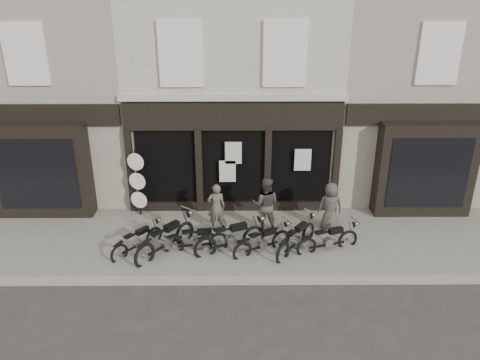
{
  "coord_description": "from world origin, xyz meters",
  "views": [
    {
      "loc": [
        0.12,
        -11.72,
        7.36
      ],
      "look_at": [
        0.21,
        1.6,
        1.78
      ],
      "focal_mm": 35.0,
      "sensor_mm": 36.0,
      "label": 1
    }
  ],
  "objects_px": {
    "man_centre": "(265,204)",
    "motorcycle_5": "(296,240)",
    "motorcycle_3": "(231,240)",
    "man_left": "(216,207)",
    "advert_sign_post": "(138,186)",
    "motorcycle_4": "(263,243)",
    "motorcycle_6": "(328,242)",
    "motorcycle_1": "(166,241)",
    "man_right": "(330,206)",
    "motorcycle_2": "(197,242)",
    "motorcycle_0": "(138,243)"
  },
  "relations": [
    {
      "from": "motorcycle_5",
      "to": "advert_sign_post",
      "type": "relative_size",
      "value": 0.75
    },
    {
      "from": "motorcycle_2",
      "to": "motorcycle_4",
      "type": "height_order",
      "value": "motorcycle_4"
    },
    {
      "from": "motorcycle_2",
      "to": "motorcycle_4",
      "type": "relative_size",
      "value": 1.1
    },
    {
      "from": "motorcycle_1",
      "to": "motorcycle_4",
      "type": "bearing_deg",
      "value": -52.14
    },
    {
      "from": "motorcycle_4",
      "to": "motorcycle_5",
      "type": "xyz_separation_m",
      "value": [
        1.0,
        0.12,
        0.03
      ]
    },
    {
      "from": "motorcycle_1",
      "to": "motorcycle_3",
      "type": "relative_size",
      "value": 0.94
    },
    {
      "from": "motorcycle_2",
      "to": "advert_sign_post",
      "type": "bearing_deg",
      "value": 125.23
    },
    {
      "from": "motorcycle_1",
      "to": "motorcycle_6",
      "type": "distance_m",
      "value": 4.76
    },
    {
      "from": "motorcycle_6",
      "to": "motorcycle_3",
      "type": "bearing_deg",
      "value": 160.93
    },
    {
      "from": "motorcycle_3",
      "to": "advert_sign_post",
      "type": "distance_m",
      "value": 3.93
    },
    {
      "from": "man_right",
      "to": "motorcycle_0",
      "type": "bearing_deg",
      "value": 7.05
    },
    {
      "from": "man_left",
      "to": "man_right",
      "type": "relative_size",
      "value": 0.98
    },
    {
      "from": "motorcycle_1",
      "to": "motorcycle_5",
      "type": "bearing_deg",
      "value": -50.34
    },
    {
      "from": "motorcycle_0",
      "to": "advert_sign_post",
      "type": "xyz_separation_m",
      "value": [
        -0.37,
        2.3,
        0.82
      ]
    },
    {
      "from": "man_left",
      "to": "man_centre",
      "type": "distance_m",
      "value": 1.55
    },
    {
      "from": "motorcycle_5",
      "to": "motorcycle_2",
      "type": "bearing_deg",
      "value": 127.57
    },
    {
      "from": "motorcycle_0",
      "to": "man_left",
      "type": "height_order",
      "value": "man_left"
    },
    {
      "from": "motorcycle_5",
      "to": "man_centre",
      "type": "height_order",
      "value": "man_centre"
    },
    {
      "from": "motorcycle_6",
      "to": "advert_sign_post",
      "type": "distance_m",
      "value": 6.46
    },
    {
      "from": "motorcycle_1",
      "to": "motorcycle_3",
      "type": "distance_m",
      "value": 1.89
    },
    {
      "from": "motorcycle_3",
      "to": "motorcycle_1",
      "type": "bearing_deg",
      "value": 157.85
    },
    {
      "from": "motorcycle_0",
      "to": "advert_sign_post",
      "type": "height_order",
      "value": "advert_sign_post"
    },
    {
      "from": "motorcycle_3",
      "to": "man_centre",
      "type": "bearing_deg",
      "value": 23.71
    },
    {
      "from": "motorcycle_4",
      "to": "motorcycle_6",
      "type": "bearing_deg",
      "value": -27.56
    },
    {
      "from": "motorcycle_0",
      "to": "man_left",
      "type": "distance_m",
      "value": 2.66
    },
    {
      "from": "motorcycle_3",
      "to": "motorcycle_4",
      "type": "relative_size",
      "value": 1.19
    },
    {
      "from": "man_centre",
      "to": "man_right",
      "type": "xyz_separation_m",
      "value": [
        2.05,
        0.02,
        -0.09
      ]
    },
    {
      "from": "man_centre",
      "to": "advert_sign_post",
      "type": "distance_m",
      "value": 4.32
    },
    {
      "from": "man_left",
      "to": "man_right",
      "type": "distance_m",
      "value": 3.59
    },
    {
      "from": "motorcycle_2",
      "to": "advert_sign_post",
      "type": "relative_size",
      "value": 0.81
    },
    {
      "from": "man_centre",
      "to": "motorcycle_5",
      "type": "bearing_deg",
      "value": 133.79
    },
    {
      "from": "motorcycle_0",
      "to": "motorcycle_2",
      "type": "distance_m",
      "value": 1.75
    },
    {
      "from": "motorcycle_4",
      "to": "motorcycle_6",
      "type": "relative_size",
      "value": 0.92
    },
    {
      "from": "motorcycle_6",
      "to": "man_right",
      "type": "xyz_separation_m",
      "value": [
        0.25,
        1.27,
        0.53
      ]
    },
    {
      "from": "motorcycle_4",
      "to": "man_right",
      "type": "distance_m",
      "value": 2.62
    },
    {
      "from": "man_left",
      "to": "man_right",
      "type": "bearing_deg",
      "value": 173.49
    },
    {
      "from": "motorcycle_5",
      "to": "man_left",
      "type": "height_order",
      "value": "man_left"
    },
    {
      "from": "man_right",
      "to": "motorcycle_1",
      "type": "bearing_deg",
      "value": 9.89
    },
    {
      "from": "man_right",
      "to": "advert_sign_post",
      "type": "height_order",
      "value": "advert_sign_post"
    },
    {
      "from": "advert_sign_post",
      "to": "motorcycle_3",
      "type": "bearing_deg",
      "value": -20.82
    },
    {
      "from": "motorcycle_1",
      "to": "motorcycle_2",
      "type": "distance_m",
      "value": 0.91
    },
    {
      "from": "motorcycle_2",
      "to": "man_right",
      "type": "xyz_separation_m",
      "value": [
        4.11,
        1.24,
        0.54
      ]
    },
    {
      "from": "motorcycle_5",
      "to": "advert_sign_post",
      "type": "distance_m",
      "value": 5.59
    },
    {
      "from": "motorcycle_4",
      "to": "man_right",
      "type": "xyz_separation_m",
      "value": [
        2.19,
        1.34,
        0.54
      ]
    },
    {
      "from": "motorcycle_1",
      "to": "motorcycle_2",
      "type": "bearing_deg",
      "value": -46.18
    },
    {
      "from": "motorcycle_0",
      "to": "man_centre",
      "type": "bearing_deg",
      "value": -32.19
    },
    {
      "from": "man_left",
      "to": "advert_sign_post",
      "type": "relative_size",
      "value": 0.64
    },
    {
      "from": "motorcycle_0",
      "to": "motorcycle_4",
      "type": "relative_size",
      "value": 0.89
    },
    {
      "from": "motorcycle_6",
      "to": "man_left",
      "type": "xyz_separation_m",
      "value": [
        -3.34,
        1.3,
        0.51
      ]
    },
    {
      "from": "motorcycle_4",
      "to": "man_right",
      "type": "relative_size",
      "value": 1.12
    }
  ]
}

